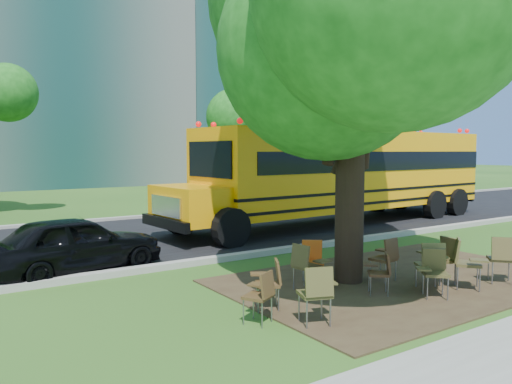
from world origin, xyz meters
TOP-DOWN VIEW (x-y plane):
  - ground at (0.00, 0.00)m, footprint 160.00×160.00m
  - dirt_patch at (1.00, -0.50)m, footprint 7.00×4.50m
  - asphalt_road at (0.00, 7.00)m, footprint 80.00×8.00m
  - kerb_near at (0.00, 3.00)m, footprint 80.00×0.25m
  - kerb_far at (0.00, 11.10)m, footprint 80.00×0.25m
  - building_right at (24.00, 38.00)m, footprint 30.00×16.00m
  - bg_tree_3 at (8.00, 14.00)m, footprint 5.60×5.60m
  - bg_tree_4 at (16.00, 13.00)m, footprint 5.00×5.00m
  - main_tree at (0.04, -0.04)m, footprint 7.20×7.20m
  - school_bus at (5.90, 5.97)m, footprint 13.60×3.82m
  - chair_0 at (-2.74, -1.02)m, footprint 0.54×0.65m
  - chair_1 at (-2.12, -1.60)m, footprint 0.74×0.58m
  - chair_2 at (-0.12, -1.01)m, footprint 0.53×0.67m
  - chair_3 at (0.52, -1.64)m, footprint 0.75×0.59m
  - chair_4 at (0.84, -1.38)m, footprint 0.80×0.63m
  - chair_5 at (1.44, -1.65)m, footprint 0.65×0.82m
  - chair_6 at (1.48, -1.14)m, footprint 0.54×0.69m
  - chair_7 at (2.40, -1.84)m, footprint 0.82×0.65m
  - chair_8 at (-2.23, -0.55)m, footprint 0.55×0.70m
  - chair_9 at (-0.67, 0.28)m, footprint 0.73×0.58m
  - chair_10 at (-1.10, -0.10)m, footprint 0.59×0.60m
  - chair_11 at (0.65, -0.46)m, footprint 0.60×0.60m
  - black_car at (-4.25, 3.80)m, footprint 3.84×2.01m

SIDE VIEW (x-z plane):
  - ground at x=0.00m, z-range 0.00..0.00m
  - dirt_patch at x=1.00m, z-range 0.00..0.03m
  - asphalt_road at x=0.00m, z-range 0.00..0.04m
  - kerb_near at x=0.00m, z-range 0.00..0.14m
  - kerb_far at x=0.00m, z-range 0.00..0.14m
  - chair_2 at x=-0.12m, z-range 0.09..0.87m
  - chair_0 at x=-2.74m, z-range 0.09..0.90m
  - chair_8 at x=-2.23m, z-range 0.10..0.93m
  - chair_9 at x=-0.67m, z-range 0.10..0.96m
  - chair_3 at x=0.52m, z-range 0.10..0.97m
  - chair_11 at x=0.65m, z-range 0.11..1.01m
  - chair_10 at x=-1.10m, z-range 0.11..1.01m
  - chair_1 at x=-2.12m, z-range 0.11..1.03m
  - chair_6 at x=1.48m, z-range 0.11..1.04m
  - chair_4 at x=0.84m, z-range 0.11..1.05m
  - chair_7 at x=2.40m, z-range 0.11..1.07m
  - chair_5 at x=1.44m, z-range 0.11..1.08m
  - black_car at x=-4.25m, z-range 0.00..1.25m
  - school_bus at x=5.90m, z-range 0.26..3.54m
  - bg_tree_4 at x=16.00m, z-range 0.92..7.77m
  - bg_tree_3 at x=8.00m, z-range 1.11..8.95m
  - main_tree at x=0.04m, z-range 0.90..9.91m
  - building_right at x=24.00m, z-range 0.00..25.00m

